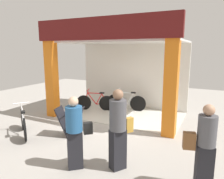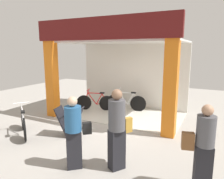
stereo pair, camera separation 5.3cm
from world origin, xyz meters
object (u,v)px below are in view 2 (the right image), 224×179
Objects in this scene: bicycle_inside_0 at (95,102)px; pedestrian_1 at (203,147)px; sandwich_board_sign at (70,122)px; pedestrian_2 at (117,128)px; pedestrian_0 at (74,131)px; bicycle_parked_0 at (23,123)px; bicycle_inside_1 at (126,102)px.

bicycle_inside_0 is 5.93m from pedestrian_1.
sandwich_board_sign is 0.50× the size of pedestrian_2.
pedestrian_2 is at bearing -52.79° from bicycle_inside_0.
sandwich_board_sign is 2.38m from pedestrian_2.
pedestrian_1 reaches higher than bicycle_inside_0.
sandwich_board_sign is 1.91m from pedestrian_0.
pedestrian_0 is 0.98× the size of pedestrian_1.
sandwich_board_sign is (1.35, 0.60, 0.07)m from bicycle_parked_0.
bicycle_inside_1 is 1.20× the size of bicycle_parked_0.
bicycle_inside_0 is 4.76m from pedestrian_2.
sandwich_board_sign is at bearing 23.88° from bicycle_parked_0.
pedestrian_1 is 1.74m from pedestrian_2.
pedestrian_2 reaches higher than bicycle_parked_0.
sandwich_board_sign is (0.76, -2.75, 0.08)m from bicycle_inside_0.
bicycle_inside_0 is 0.95× the size of pedestrian_1.
bicycle_inside_1 is (1.23, 0.58, 0.01)m from bicycle_inside_0.
pedestrian_1 reaches higher than sandwich_board_sign.
pedestrian_0 is at bearing -48.77° from sandwich_board_sign.
pedestrian_1 is (3.37, -4.30, 0.49)m from bicycle_inside_1.
pedestrian_0 reaches higher than sandwich_board_sign.
bicycle_inside_1 is 1.88× the size of sandwich_board_sign.
bicycle_parked_0 reaches higher than sandwich_board_sign.
pedestrian_0 is at bearing -17.36° from bicycle_parked_0.
pedestrian_2 is at bearing 24.75° from pedestrian_0.
bicycle_inside_0 is at bearing 115.55° from pedestrian_0.
pedestrian_2 is (1.63, -4.34, 0.57)m from bicycle_inside_1.
bicycle_inside_1 is 4.82m from pedestrian_0.
pedestrian_1 is at bearing 1.40° from pedestrian_2.
sandwich_board_sign is (-0.47, -3.33, 0.07)m from bicycle_inside_1.
bicycle_inside_1 is 5.48m from pedestrian_1.
bicycle_inside_1 is 1.02× the size of pedestrian_1.
bicycle_inside_1 is at bearing 128.10° from pedestrian_1.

